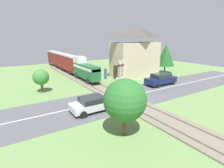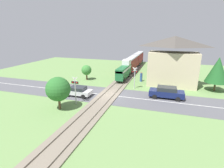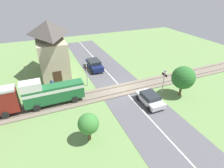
{
  "view_description": "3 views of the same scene",
  "coord_description": "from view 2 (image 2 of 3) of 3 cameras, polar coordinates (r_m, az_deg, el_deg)",
  "views": [
    {
      "loc": [
        -10.1,
        -14.21,
        6.23
      ],
      "look_at": [
        0.0,
        1.59,
        1.2
      ],
      "focal_mm": 28.0,
      "sensor_mm": 36.0,
      "label": 1
    },
    {
      "loc": [
        7.53,
        -21.7,
        8.58
      ],
      "look_at": [
        0.0,
        1.59,
        1.2
      ],
      "focal_mm": 28.0,
      "sensor_mm": 36.0,
      "label": 2
    },
    {
      "loc": [
        -17.49,
        9.02,
        11.99
      ],
      "look_at": [
        0.0,
        1.59,
        1.2
      ],
      "focal_mm": 28.0,
      "sensor_mm": 36.0,
      "label": 3
    }
  ],
  "objects": [
    {
      "name": "track_bed",
      "position": [
        24.49,
        -1.15,
        -3.56
      ],
      "size": [
        2.8,
        48.0,
        0.24
      ],
      "color": "#756B5B",
      "rests_on": "ground_plane"
    },
    {
      "name": "crossing_signal_east_approach",
      "position": [
        26.87,
        7.43,
        2.87
      ],
      "size": [
        0.9,
        0.18,
        3.44
      ],
      "color": "#B7B7B7",
      "rests_on": "ground_plane"
    },
    {
      "name": "station_building",
      "position": [
        29.67,
        19.23,
        6.71
      ],
      "size": [
        8.12,
        4.04,
        7.93
      ],
      "color": "#C6B793",
      "rests_on": "ground_plane"
    },
    {
      "name": "tree_roadside_hedge",
      "position": [
        32.21,
        -8.34,
        4.49
      ],
      "size": [
        1.82,
        1.82,
        2.75
      ],
      "color": "brown",
      "rests_on": "ground_plane"
    },
    {
      "name": "train",
      "position": [
        39.97,
        6.85,
        7.03
      ],
      "size": [
        1.58,
        23.02,
        3.18
      ],
      "color": "#1E6033",
      "rests_on": "track_bed"
    },
    {
      "name": "road_surface",
      "position": [
        24.51,
        -1.14,
        -3.69
      ],
      "size": [
        48.0,
        6.4,
        0.02
      ],
      "color": "#515156",
      "rests_on": "ground_plane"
    },
    {
      "name": "tree_by_station",
      "position": [
        29.79,
        31.23,
        3.96
      ],
      "size": [
        3.13,
        3.13,
        5.1
      ],
      "color": "brown",
      "rests_on": "ground_plane"
    },
    {
      "name": "car_near_crossing",
      "position": [
        24.58,
        -11.02,
        -2.22
      ],
      "size": [
        3.73,
        1.94,
        1.31
      ],
      "color": "silver",
      "rests_on": "ground_plane"
    },
    {
      "name": "crossing_signal_west_approach",
      "position": [
        21.52,
        -11.92,
        -0.88
      ],
      "size": [
        0.9,
        0.18,
        3.44
      ],
      "color": "#B7B7B7",
      "rests_on": "ground_plane"
    },
    {
      "name": "ground_plane",
      "position": [
        24.52,
        -1.14,
        -3.71
      ],
      "size": [
        60.0,
        60.0,
        0.0
      ],
      "primitive_type": "plane",
      "color": "#66894C"
    },
    {
      "name": "tree_beyond_track",
      "position": [
        20.38,
        -17.17,
        -1.62
      ],
      "size": [
        2.75,
        2.75,
        3.79
      ],
      "color": "brown",
      "rests_on": "ground_plane"
    },
    {
      "name": "car_far_side",
      "position": [
        24.41,
        17.36,
        -2.56
      ],
      "size": [
        4.48,
        1.94,
        1.56
      ],
      "color": "#141E4C",
      "rests_on": "ground_plane"
    },
    {
      "name": "pedestrian_by_station",
      "position": [
        31.47,
        9.49,
        2.22
      ],
      "size": [
        0.43,
        0.43,
        1.74
      ],
      "color": "#2D4C8E",
      "rests_on": "ground_plane"
    }
  ]
}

